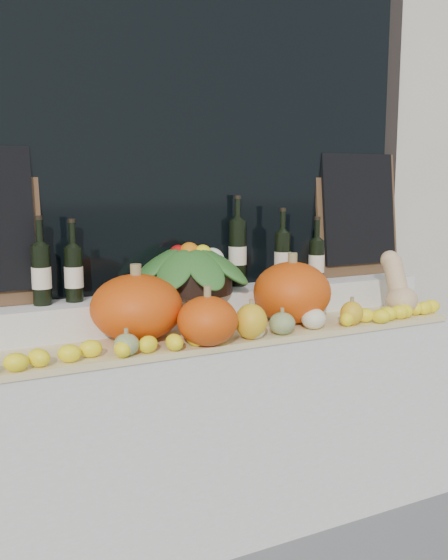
{
  "coord_description": "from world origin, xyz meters",
  "views": [
    {
      "loc": [
        -1.16,
        -0.8,
        1.53
      ],
      "look_at": [
        0.0,
        1.45,
        1.12
      ],
      "focal_mm": 40.0,
      "sensor_mm": 36.0,
      "label": 1
    }
  ],
  "objects_px": {
    "butternut_squash": "(398,288)",
    "wine_bottle_tall": "(238,252)",
    "pumpkin_right": "(292,292)",
    "pumpkin_left": "(137,307)",
    "produce_bowl": "(190,268)"
  },
  "relations": [
    {
      "from": "pumpkin_left",
      "to": "pumpkin_right",
      "type": "relative_size",
      "value": 1.06
    },
    {
      "from": "produce_bowl",
      "to": "wine_bottle_tall",
      "type": "bearing_deg",
      "value": 12.72
    },
    {
      "from": "pumpkin_left",
      "to": "butternut_squash",
      "type": "bearing_deg",
      "value": -4.34
    },
    {
      "from": "pumpkin_left",
      "to": "produce_bowl",
      "type": "distance_m",
      "value": 0.38
    },
    {
      "from": "butternut_squash",
      "to": "wine_bottle_tall",
      "type": "xyz_separation_m",
      "value": [
        -0.67,
        0.34,
        0.17
      ]
    },
    {
      "from": "pumpkin_right",
      "to": "wine_bottle_tall",
      "type": "xyz_separation_m",
      "value": [
        -0.13,
        0.27,
        0.16
      ]
    },
    {
      "from": "pumpkin_left",
      "to": "butternut_squash",
      "type": "xyz_separation_m",
      "value": [
        1.25,
        -0.1,
        -0.01
      ]
    },
    {
      "from": "pumpkin_right",
      "to": "produce_bowl",
      "type": "bearing_deg",
      "value": 152.32
    },
    {
      "from": "butternut_squash",
      "to": "wine_bottle_tall",
      "type": "relative_size",
      "value": 0.7
    },
    {
      "from": "produce_bowl",
      "to": "wine_bottle_tall",
      "type": "distance_m",
      "value": 0.28
    },
    {
      "from": "pumpkin_right",
      "to": "wine_bottle_tall",
      "type": "distance_m",
      "value": 0.34
    },
    {
      "from": "pumpkin_left",
      "to": "wine_bottle_tall",
      "type": "relative_size",
      "value": 0.87
    },
    {
      "from": "pumpkin_right",
      "to": "wine_bottle_tall",
      "type": "relative_size",
      "value": 0.82
    },
    {
      "from": "butternut_squash",
      "to": "produce_bowl",
      "type": "height_order",
      "value": "produce_bowl"
    },
    {
      "from": "pumpkin_right",
      "to": "produce_bowl",
      "type": "height_order",
      "value": "produce_bowl"
    }
  ]
}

